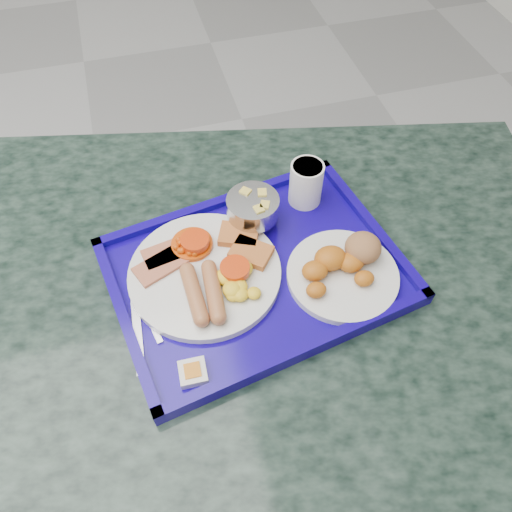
{
  "coord_description": "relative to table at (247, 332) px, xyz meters",
  "views": [
    {
      "loc": [
        0.89,
        -0.48,
        1.45
      ],
      "look_at": [
        1.03,
        -0.01,
        0.8
      ],
      "focal_mm": 35.0,
      "sensor_mm": 36.0,
      "label": 1
    }
  ],
  "objects": [
    {
      "name": "knife",
      "position": [
        -0.19,
        -0.04,
        0.21
      ],
      "size": [
        0.02,
        0.19,
        0.0
      ],
      "primitive_type": "cube",
      "rotation": [
        0.0,
        0.0,
        -0.05
      ],
      "color": "#A9A9AB",
      "rests_on": "tray"
    },
    {
      "name": "jam_packet",
      "position": [
        -0.12,
        -0.16,
        0.21
      ],
      "size": [
        0.04,
        0.04,
        0.02
      ],
      "rotation": [
        0.0,
        0.0,
        -0.04
      ],
      "color": "silver",
      "rests_on": "tray"
    },
    {
      "name": "fruit_bowl",
      "position": [
        0.04,
        0.1,
        0.25
      ],
      "size": [
        0.09,
        0.09,
        0.07
      ],
      "color": "#A9A9AB",
      "rests_on": "tray"
    },
    {
      "name": "tray",
      "position": [
        0.02,
        0.0,
        0.2
      ],
      "size": [
        0.53,
        0.43,
        0.03
      ],
      "rotation": [
        0.0,
        0.0,
        0.17
      ],
      "color": "#10027C",
      "rests_on": "table"
    },
    {
      "name": "juice_cup",
      "position": [
        0.15,
        0.14,
        0.25
      ],
      "size": [
        0.06,
        0.06,
        0.09
      ],
      "color": "white",
      "rests_on": "tray"
    },
    {
      "name": "main_plate",
      "position": [
        -0.06,
        0.01,
        0.22
      ],
      "size": [
        0.26,
        0.26,
        0.04
      ],
      "rotation": [
        0.0,
        0.0,
        -0.11
      ],
      "color": "silver",
      "rests_on": "tray"
    },
    {
      "name": "table",
      "position": [
        0.0,
        0.0,
        0.0
      ],
      "size": [
        1.33,
        1.03,
        0.74
      ],
      "rotation": [
        0.0,
        0.0,
        -0.22
      ],
      "color": "slate",
      "rests_on": "floor"
    },
    {
      "name": "bread_plate",
      "position": [
        0.16,
        -0.04,
        0.23
      ],
      "size": [
        0.19,
        0.19,
        0.06
      ],
      "rotation": [
        0.0,
        0.0,
        0.09
      ],
      "color": "silver",
      "rests_on": "tray"
    },
    {
      "name": "spoon",
      "position": [
        -0.16,
        0.02,
        0.21
      ],
      "size": [
        0.05,
        0.16,
        0.01
      ],
      "rotation": [
        0.0,
        0.0,
        0.22
      ],
      "color": "#A9A9AB",
      "rests_on": "tray"
    }
  ]
}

